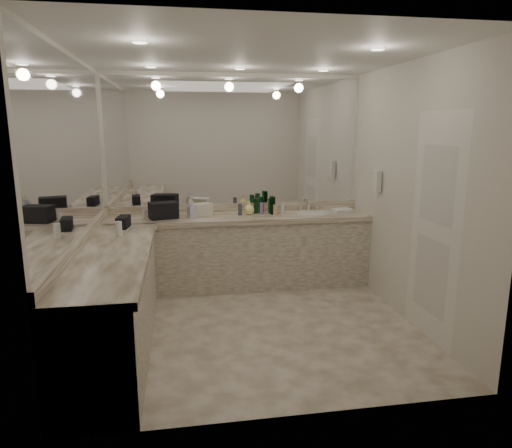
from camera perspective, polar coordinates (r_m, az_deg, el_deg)
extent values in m
plane|color=beige|center=(4.71, -0.26, -12.53)|extent=(3.20, 3.20, 0.00)
plane|color=white|center=(4.33, -0.30, 20.56)|extent=(3.20, 3.20, 0.00)
cube|color=silver|center=(5.81, -2.67, 5.51)|extent=(3.20, 0.02, 2.60)
cube|color=silver|center=(4.38, -21.46, 2.56)|extent=(0.02, 3.00, 2.60)
cube|color=silver|center=(4.85, 18.75, 3.61)|extent=(0.02, 3.00, 2.60)
cube|color=beige|center=(5.68, -2.22, -3.68)|extent=(3.20, 0.60, 0.84)
cube|color=beige|center=(5.57, -2.24, 0.75)|extent=(3.20, 0.64, 0.06)
cube|color=beige|center=(4.26, -17.36, -9.68)|extent=(0.60, 2.40, 0.84)
cube|color=beige|center=(4.12, -17.61, -3.84)|extent=(0.64, 2.42, 0.06)
cube|color=beige|center=(5.84, -2.61, 2.07)|extent=(3.20, 0.04, 0.10)
cube|color=beige|center=(4.44, -20.86, -1.89)|extent=(0.04, 3.00, 0.10)
cube|color=white|center=(5.76, -2.70, 10.19)|extent=(3.12, 0.01, 1.55)
cube|color=white|center=(4.33, -21.79, 8.78)|extent=(0.01, 2.92, 1.55)
cylinder|color=white|center=(5.77, 7.15, 1.31)|extent=(0.44, 0.44, 0.03)
cube|color=silver|center=(5.95, 6.59, 2.39)|extent=(0.24, 0.16, 0.14)
cube|color=white|center=(5.45, 14.92, 5.22)|extent=(0.06, 0.10, 0.24)
cube|color=white|center=(4.46, 21.39, -0.54)|extent=(0.02, 0.82, 2.10)
cube|color=black|center=(5.47, -11.50, 1.63)|extent=(0.37, 0.28, 0.19)
cube|color=black|center=(5.08, -16.25, 0.27)|extent=(0.14, 0.25, 0.13)
cube|color=beige|center=(5.58, -6.93, 1.78)|extent=(0.30, 0.24, 0.15)
cube|color=white|center=(5.90, 10.71, 1.69)|extent=(0.28, 0.21, 0.04)
cylinder|color=white|center=(4.70, -16.79, -0.54)|extent=(0.06, 0.06, 0.15)
imported|color=white|center=(5.59, -8.18, 2.23)|extent=(0.09, 0.09, 0.24)
imported|color=silver|center=(5.44, -7.97, 1.84)|extent=(0.13, 0.13, 0.21)
imported|color=#FFFB92|center=(5.62, -0.88, 2.06)|extent=(0.17, 0.17, 0.17)
cylinder|color=#165528|center=(5.75, 0.66, 2.46)|extent=(0.06, 0.06, 0.21)
cylinder|color=#165528|center=(5.72, 1.86, 2.32)|extent=(0.06, 0.06, 0.19)
cylinder|color=#165528|center=(5.63, 2.11, 2.31)|extent=(0.06, 0.06, 0.22)
cylinder|color=#165528|center=(5.71, 0.02, 2.27)|extent=(0.06, 0.06, 0.18)
cylinder|color=#165528|center=(5.68, 2.01, 2.41)|extent=(0.06, 0.06, 0.22)
cylinder|color=#3F3F4C|center=(5.57, -11.51, 1.27)|extent=(0.06, 0.06, 0.08)
cylinder|color=#3F3F4C|center=(5.60, -2.01, 1.84)|extent=(0.05, 0.05, 0.14)
cylinder|color=white|center=(5.56, -12.30, 1.11)|extent=(0.05, 0.05, 0.06)
cylinder|color=white|center=(5.56, -13.74, 1.22)|extent=(0.05, 0.05, 0.10)
cylinder|color=#E0B28C|center=(5.59, 2.41, 1.77)|extent=(0.05, 0.05, 0.13)
cylinder|color=white|center=(5.71, 3.26, 1.92)|extent=(0.05, 0.05, 0.12)
cylinder|color=#9966B2|center=(5.64, 0.71, 1.96)|extent=(0.04, 0.04, 0.15)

